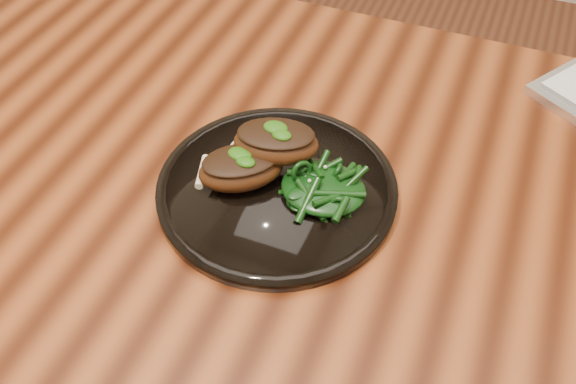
% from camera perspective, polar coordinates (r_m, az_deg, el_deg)
% --- Properties ---
extents(desk, '(1.60, 0.80, 0.75)m').
position_cam_1_polar(desk, '(0.88, 0.26, -2.15)').
color(desk, '#351306').
rests_on(desk, ground).
extents(plate, '(0.30, 0.30, 0.02)m').
position_cam_1_polar(plate, '(0.79, -0.99, 0.31)').
color(plate, black).
rests_on(plate, desk).
extents(lamb_chop_front, '(0.12, 0.11, 0.05)m').
position_cam_1_polar(lamb_chop_front, '(0.77, -4.26, 2.17)').
color(lamb_chop_front, '#421F0C').
rests_on(lamb_chop_front, plate).
extents(lamb_chop_back, '(0.12, 0.09, 0.05)m').
position_cam_1_polar(lamb_chop_back, '(0.78, -1.12, 4.51)').
color(lamb_chop_back, '#421F0C').
rests_on(lamb_chop_back, plate).
extents(herb_smear, '(0.07, 0.05, 0.00)m').
position_cam_1_polar(herb_smear, '(0.83, -1.70, 4.36)').
color(herb_smear, '#134207').
rests_on(herb_smear, plate).
extents(greens_heap, '(0.10, 0.10, 0.04)m').
position_cam_1_polar(greens_heap, '(0.76, 3.19, 0.70)').
color(greens_heap, black).
rests_on(greens_heap, plate).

